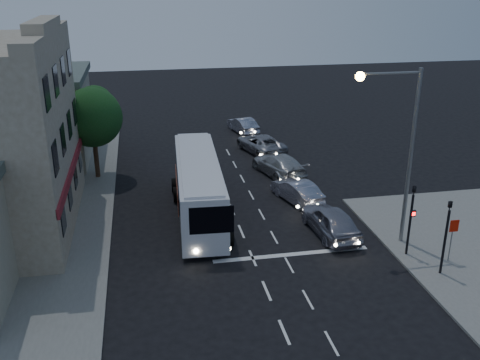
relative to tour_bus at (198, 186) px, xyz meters
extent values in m
plane|color=black|center=(2.02, -7.54, -1.86)|extent=(120.00, 120.00, 0.00)
cube|color=slate|center=(-10.98, 0.46, -1.80)|extent=(12.00, 50.00, 0.12)
cube|color=silver|center=(2.02, -11.54, -1.86)|extent=(0.12, 1.60, 0.01)
cube|color=silver|center=(2.02, -8.54, -1.86)|extent=(0.12, 1.60, 0.01)
cube|color=silver|center=(2.02, -5.54, -1.86)|extent=(0.12, 1.60, 0.01)
cube|color=silver|center=(2.02, -2.54, -1.86)|extent=(0.12, 1.60, 0.01)
cube|color=silver|center=(2.02, 0.46, -1.86)|extent=(0.12, 1.60, 0.01)
cube|color=silver|center=(2.02, 3.46, -1.86)|extent=(0.12, 1.60, 0.01)
cube|color=silver|center=(2.02, 6.46, -1.86)|extent=(0.12, 1.60, 0.01)
cube|color=silver|center=(2.02, 9.46, -1.86)|extent=(0.12, 1.60, 0.01)
cube|color=silver|center=(3.62, -12.54, -1.86)|extent=(0.10, 1.50, 0.01)
cube|color=silver|center=(3.62, -9.54, -1.86)|extent=(0.10, 1.50, 0.01)
cube|color=silver|center=(3.62, -6.54, -1.86)|extent=(0.10, 1.50, 0.01)
cube|color=silver|center=(3.62, -3.54, -1.86)|extent=(0.10, 1.50, 0.01)
cube|color=silver|center=(3.62, -0.54, -1.86)|extent=(0.10, 1.50, 0.01)
cube|color=silver|center=(3.62, 2.46, -1.86)|extent=(0.10, 1.50, 0.01)
cube|color=silver|center=(3.62, 5.46, -1.86)|extent=(0.10, 1.50, 0.01)
cube|color=silver|center=(3.62, 8.46, -1.86)|extent=(0.10, 1.50, 0.01)
cube|color=silver|center=(3.62, 11.46, -1.86)|extent=(0.10, 1.50, 0.01)
cube|color=silver|center=(4.02, -5.54, -1.86)|extent=(8.00, 0.35, 0.01)
cube|color=silver|center=(0.00, 0.00, -0.04)|extent=(2.92, 11.30, 2.99)
cube|color=silver|center=(0.00, 0.00, 1.50)|extent=(2.52, 10.91, 0.17)
cube|color=black|center=(0.00, -5.55, 0.42)|extent=(2.15, 0.22, 1.40)
cube|color=black|center=(1.18, 0.47, 0.56)|extent=(0.53, 9.32, 0.84)
cube|color=black|center=(-1.18, 0.47, 0.56)|extent=(0.53, 9.32, 0.84)
cube|color=maroon|center=(1.19, 0.93, -0.46)|extent=(0.30, 5.13, 1.31)
cube|color=maroon|center=(-1.19, 0.93, -0.46)|extent=(0.30, 5.13, 1.31)
cylinder|color=black|center=(-1.17, -3.92, -1.39)|extent=(0.38, 0.95, 0.93)
cylinder|color=black|center=(1.17, -3.92, -1.39)|extent=(0.38, 0.95, 0.93)
cylinder|color=black|center=(-1.17, 2.33, -1.39)|extent=(0.38, 0.95, 0.93)
cylinder|color=black|center=(1.17, 2.33, -1.39)|extent=(0.38, 0.95, 0.93)
cylinder|color=black|center=(-1.17, 3.92, -1.39)|extent=(0.38, 0.95, 0.93)
cylinder|color=black|center=(1.17, 3.92, -1.39)|extent=(0.38, 0.95, 0.93)
cylinder|color=#FFF2CC|center=(-0.79, -5.62, -1.16)|extent=(0.24, 0.06, 0.24)
cylinder|color=#FFF2CC|center=(0.79, -5.62, -1.16)|extent=(0.24, 0.06, 0.24)
imported|color=#9292A0|center=(6.69, -3.74, -1.06)|extent=(2.27, 4.85, 1.61)
imported|color=#A09FAE|center=(6.19, 0.95, -1.17)|extent=(2.57, 4.41, 1.37)
imported|color=#ACADAE|center=(6.27, 5.73, -1.11)|extent=(3.39, 5.57, 1.51)
imported|color=gray|center=(6.18, 11.03, -1.15)|extent=(3.68, 5.58, 1.42)
imported|color=#9D9DAE|center=(5.87, 16.82, -1.17)|extent=(2.29, 4.39, 1.38)
cylinder|color=black|center=(9.62, -6.74, -0.14)|extent=(0.12, 0.12, 3.20)
imported|color=black|center=(9.62, -6.74, 1.91)|extent=(0.15, 0.18, 0.90)
cube|color=black|center=(9.62, -6.92, 0.56)|extent=(0.25, 0.12, 0.30)
cube|color=#FF0C0C|center=(9.62, -6.99, 0.56)|extent=(0.16, 0.02, 0.18)
cylinder|color=black|center=(10.32, -8.74, -0.14)|extent=(0.12, 0.12, 3.20)
imported|color=black|center=(10.32, -8.74, 1.91)|extent=(0.18, 0.15, 0.90)
cylinder|color=slate|center=(11.32, -7.74, -0.74)|extent=(0.06, 0.06, 2.00)
cube|color=#BE1101|center=(11.32, -7.81, 0.16)|extent=(0.45, 0.03, 0.60)
cylinder|color=slate|center=(10.02, -5.34, 2.76)|extent=(0.20, 0.20, 9.00)
cylinder|color=slate|center=(8.52, -5.34, 7.06)|extent=(3.00, 0.12, 0.12)
sphere|color=#FFBF59|center=(7.02, -5.34, 6.96)|extent=(0.44, 0.44, 0.44)
cube|color=#B1A695|center=(-7.48, 0.46, 8.51)|extent=(1.00, 12.00, 0.50)
cube|color=#B1A695|center=(-7.48, 0.46, 9.01)|extent=(1.00, 6.00, 0.50)
cube|color=maroon|center=(-6.93, 0.46, 1.26)|extent=(0.15, 12.00, 0.50)
cube|color=black|center=(-6.96, -4.04, 0.46)|extent=(0.06, 1.30, 1.50)
cube|color=black|center=(-6.96, -1.04, 0.46)|extent=(0.06, 1.30, 1.50)
cube|color=black|center=(-6.96, 1.96, 0.46)|extent=(0.06, 1.30, 1.50)
cube|color=black|center=(-6.96, 4.96, 0.46)|extent=(0.06, 1.30, 1.50)
cube|color=black|center=(-6.96, -4.04, 3.46)|extent=(0.06, 1.30, 1.50)
cube|color=black|center=(-6.96, -1.04, 3.46)|extent=(0.06, 1.30, 1.50)
cube|color=black|center=(-6.96, 1.96, 3.46)|extent=(0.06, 1.30, 1.50)
cube|color=black|center=(-6.96, 4.96, 3.46)|extent=(0.06, 1.30, 1.50)
cube|color=black|center=(-6.96, -4.04, 6.46)|extent=(0.06, 1.30, 1.50)
cube|color=black|center=(-6.96, -1.04, 6.46)|extent=(0.06, 1.30, 1.50)
cube|color=black|center=(-6.96, 1.96, 6.46)|extent=(0.06, 1.30, 1.50)
cube|color=black|center=(-6.96, 4.96, 6.46)|extent=(0.06, 1.30, 1.50)
cube|color=gray|center=(-11.48, 12.46, 1.26)|extent=(9.00, 9.00, 6.00)
cube|color=#495651|center=(-11.48, 12.46, 4.51)|extent=(9.40, 9.40, 0.50)
cylinder|color=black|center=(-6.18, 7.46, -0.34)|extent=(0.32, 0.32, 2.80)
sphere|color=#0F4011|center=(-6.18, 7.46, 2.46)|extent=(4.00, 4.00, 4.00)
sphere|color=#224B23|center=(-5.98, 8.06, 3.16)|extent=(2.60, 2.60, 2.60)
sphere|color=#0F4011|center=(-6.48, 6.86, 2.86)|extent=(2.40, 2.40, 2.40)
camera|label=1|loc=(-2.95, -28.41, 11.29)|focal=40.00mm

